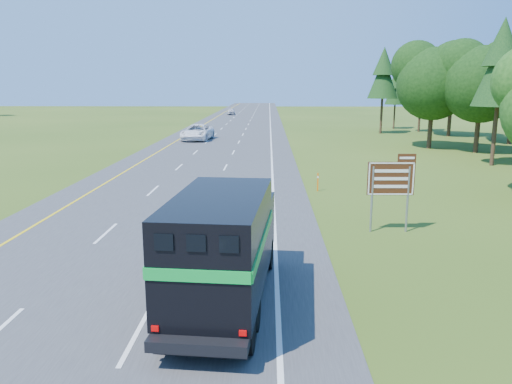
{
  "coord_description": "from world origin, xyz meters",
  "views": [
    {
      "loc": [
        5.21,
        -9.6,
        6.29
      ],
      "look_at": [
        4.63,
        13.34,
        1.4
      ],
      "focal_mm": 35.0,
      "sensor_mm": 36.0,
      "label": 1
    }
  ],
  "objects_px": {
    "horse_truck": "(224,245)",
    "white_suv": "(197,132)",
    "exit_sign": "(392,182)"
  },
  "relations": [
    {
      "from": "white_suv",
      "to": "exit_sign",
      "type": "distance_m",
      "value": 39.91
    },
    {
      "from": "horse_truck",
      "to": "exit_sign",
      "type": "bearing_deg",
      "value": 54.27
    },
    {
      "from": "exit_sign",
      "to": "horse_truck",
      "type": "bearing_deg",
      "value": -131.58
    },
    {
      "from": "horse_truck",
      "to": "white_suv",
      "type": "distance_m",
      "value": 45.75
    },
    {
      "from": "horse_truck",
      "to": "white_suv",
      "type": "relative_size",
      "value": 1.19
    },
    {
      "from": "white_suv",
      "to": "exit_sign",
      "type": "xyz_separation_m",
      "value": [
        13.72,
        -37.46,
        1.3
      ]
    },
    {
      "from": "white_suv",
      "to": "exit_sign",
      "type": "height_order",
      "value": "exit_sign"
    },
    {
      "from": "white_suv",
      "to": "exit_sign",
      "type": "bearing_deg",
      "value": -65.3
    },
    {
      "from": "horse_truck",
      "to": "white_suv",
      "type": "bearing_deg",
      "value": 103.7
    },
    {
      "from": "horse_truck",
      "to": "white_suv",
      "type": "height_order",
      "value": "horse_truck"
    }
  ]
}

